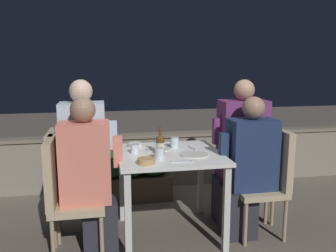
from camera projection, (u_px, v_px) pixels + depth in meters
name	position (u px, v px, depth m)	size (l,w,h in m)	color
ground_plane	(169.00, 234.00, 3.15)	(16.00, 16.00, 0.00)	#665B51
parapet_wall	(149.00, 159.00, 4.32)	(9.00, 0.18, 0.65)	gray
dining_table	(169.00, 165.00, 3.03)	(0.87, 0.84, 0.74)	white
planter_hedge	(132.00, 168.00, 3.90)	(0.85, 0.47, 0.62)	brown
chair_left_near	(63.00, 189.00, 2.72)	(0.42, 0.41, 0.94)	tan
person_coral_top	(90.00, 177.00, 2.75)	(0.48, 0.26, 1.25)	#282833
chair_left_far	(64.00, 177.00, 3.00)	(0.42, 0.41, 0.94)	tan
person_blue_shirt	(87.00, 159.00, 3.02)	(0.47, 0.26, 1.36)	#282833
chair_right_near	(269.00, 174.00, 3.07)	(0.42, 0.41, 0.94)	tan
person_navy_jumper	(248.00, 168.00, 3.02)	(0.48, 0.26, 1.22)	#282833
chair_right_far	(258.00, 164.00, 3.38)	(0.42, 0.41, 0.94)	tan
person_purple_stripe	(239.00, 152.00, 3.32)	(0.50, 0.26, 1.35)	#282833
beer_bottle	(160.00, 144.00, 2.94)	(0.07, 0.07, 0.23)	brown
plate_0	(194.00, 155.00, 2.94)	(0.23, 0.23, 0.01)	silver
plate_1	(158.00, 149.00, 3.12)	(0.21, 0.21, 0.01)	silver
bowl_0	(146.00, 161.00, 2.68)	(0.14, 0.14, 0.05)	tan
bowl_1	(135.00, 144.00, 3.22)	(0.13, 0.13, 0.04)	silver
glass_cup_0	(135.00, 149.00, 2.99)	(0.07, 0.07, 0.08)	silver
glass_cup_1	(159.00, 154.00, 2.79)	(0.08, 0.08, 0.10)	silver
glass_cup_2	(175.00, 143.00, 3.18)	(0.07, 0.07, 0.10)	silver
fork_0	(182.00, 162.00, 2.73)	(0.17, 0.04, 0.01)	silver
fork_1	(192.00, 148.00, 3.16)	(0.06, 0.17, 0.01)	silver
potted_plant	(247.00, 150.00, 4.06)	(0.41, 0.41, 0.82)	#B2A899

